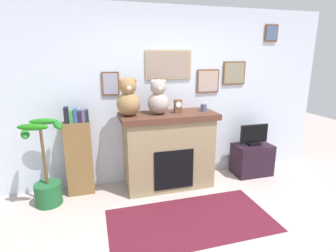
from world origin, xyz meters
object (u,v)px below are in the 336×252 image
(tv_stand, at_px, (252,159))
(fireplace, at_px, (168,150))
(mantel_clock, at_px, (178,106))
(teddy_bear_grey, at_px, (128,99))
(television, at_px, (254,135))
(bookshelf, at_px, (79,155))
(teddy_bear_brown, at_px, (158,99))
(candle_jar, at_px, (204,108))
(potted_plant, at_px, (46,177))

(tv_stand, bearing_deg, fireplace, 179.61)
(mantel_clock, bearing_deg, fireplace, 172.21)
(teddy_bear_grey, bearing_deg, television, 0.21)
(bookshelf, xyz_separation_m, television, (2.69, -0.10, 0.08))
(fireplace, relative_size, tv_stand, 2.29)
(mantel_clock, distance_m, teddy_bear_brown, 0.31)
(mantel_clock, xyz_separation_m, teddy_bear_grey, (-0.70, 0.00, 0.14))
(fireplace, relative_size, mantel_clock, 7.28)
(television, bearing_deg, fireplace, 179.55)
(candle_jar, bearing_deg, fireplace, 178.10)
(candle_jar, height_order, teddy_bear_brown, teddy_bear_brown)
(mantel_clock, bearing_deg, candle_jar, 0.16)
(potted_plant, relative_size, tv_stand, 1.91)
(tv_stand, xyz_separation_m, teddy_bear_brown, (-1.58, -0.01, 1.08))
(tv_stand, bearing_deg, teddy_bear_brown, -179.69)
(teddy_bear_grey, distance_m, teddy_bear_brown, 0.41)
(candle_jar, bearing_deg, television, 0.42)
(television, bearing_deg, tv_stand, 90.00)
(potted_plant, xyz_separation_m, teddy_bear_grey, (1.10, 0.08, 0.95))
(candle_jar, height_order, mantel_clock, mantel_clock)
(fireplace, relative_size, teddy_bear_grey, 2.67)
(fireplace, relative_size, candle_jar, 13.19)
(fireplace, bearing_deg, tv_stand, -0.39)
(bookshelf, bearing_deg, teddy_bear_brown, -5.60)
(mantel_clock, bearing_deg, teddy_bear_grey, 179.96)
(potted_plant, distance_m, television, 3.11)
(bookshelf, bearing_deg, tv_stand, -2.13)
(potted_plant, bearing_deg, tv_stand, 1.57)
(bookshelf, bearing_deg, fireplace, -4.11)
(tv_stand, relative_size, mantel_clock, 3.17)
(television, xyz_separation_m, mantel_clock, (-1.29, -0.01, 0.55))
(tv_stand, height_order, teddy_bear_brown, teddy_bear_brown)
(candle_jar, relative_size, teddy_bear_grey, 0.20)
(fireplace, bearing_deg, candle_jar, -1.90)
(fireplace, bearing_deg, mantel_clock, -7.79)
(tv_stand, height_order, television, television)
(fireplace, relative_size, potted_plant, 1.20)
(bookshelf, height_order, teddy_bear_grey, teddy_bear_grey)
(bookshelf, height_order, mantel_clock, mantel_clock)
(fireplace, xyz_separation_m, teddy_bear_grey, (-0.56, -0.02, 0.78))
(television, height_order, candle_jar, candle_jar)
(bookshelf, bearing_deg, candle_jar, -3.45)
(candle_jar, xyz_separation_m, teddy_bear_grey, (-1.10, -0.00, 0.18))
(teddy_bear_grey, bearing_deg, potted_plant, -176.06)
(tv_stand, bearing_deg, bookshelf, 177.87)
(tv_stand, xyz_separation_m, mantel_clock, (-1.29, -0.01, 0.95))
(mantel_clock, bearing_deg, teddy_bear_brown, 179.90)
(bookshelf, distance_m, mantel_clock, 1.53)
(potted_plant, relative_size, teddy_bear_brown, 2.37)
(bookshelf, xyz_separation_m, teddy_bear_grey, (0.69, -0.11, 0.76))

